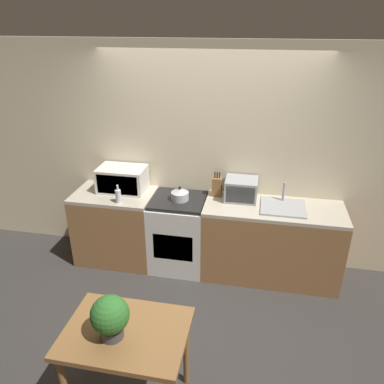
{
  "coord_description": "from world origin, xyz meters",
  "views": [
    {
      "loc": [
        0.6,
        -2.94,
        2.8
      ],
      "look_at": [
        -0.12,
        0.72,
        1.05
      ],
      "focal_mm": 35.0,
      "sensor_mm": 36.0,
      "label": 1
    }
  ],
  "objects_px": {
    "stove_range": "(179,233)",
    "microwave": "(122,179)",
    "kettle": "(180,194)",
    "dining_table": "(127,342)",
    "toaster_oven": "(241,189)",
    "bottle": "(118,196)"
  },
  "relations": [
    {
      "from": "stove_range",
      "to": "microwave",
      "type": "distance_m",
      "value": 0.93
    },
    {
      "from": "dining_table",
      "to": "toaster_oven",
      "type": "bearing_deg",
      "value": 71.9
    },
    {
      "from": "toaster_oven",
      "to": "microwave",
      "type": "bearing_deg",
      "value": -178.88
    },
    {
      "from": "bottle",
      "to": "toaster_oven",
      "type": "bearing_deg",
      "value": 14.57
    },
    {
      "from": "bottle",
      "to": "dining_table",
      "type": "distance_m",
      "value": 1.83
    },
    {
      "from": "kettle",
      "to": "dining_table",
      "type": "distance_m",
      "value": 1.9
    },
    {
      "from": "bottle",
      "to": "stove_range",
      "type": "bearing_deg",
      "value": 18.72
    },
    {
      "from": "dining_table",
      "to": "bottle",
      "type": "bearing_deg",
      "value": 112.23
    },
    {
      "from": "stove_range",
      "to": "microwave",
      "type": "relative_size",
      "value": 1.62
    },
    {
      "from": "stove_range",
      "to": "toaster_oven",
      "type": "xyz_separation_m",
      "value": [
        0.71,
        0.13,
        0.58
      ]
    },
    {
      "from": "bottle",
      "to": "dining_table",
      "type": "height_order",
      "value": "bottle"
    },
    {
      "from": "bottle",
      "to": "dining_table",
      "type": "bearing_deg",
      "value": -67.77
    },
    {
      "from": "stove_range",
      "to": "microwave",
      "type": "xyz_separation_m",
      "value": [
        -0.7,
        0.11,
        0.6
      ]
    },
    {
      "from": "microwave",
      "to": "dining_table",
      "type": "relative_size",
      "value": 0.63
    },
    {
      "from": "stove_range",
      "to": "dining_table",
      "type": "height_order",
      "value": "stove_range"
    },
    {
      "from": "kettle",
      "to": "dining_table",
      "type": "height_order",
      "value": "kettle"
    },
    {
      "from": "kettle",
      "to": "toaster_oven",
      "type": "height_order",
      "value": "toaster_oven"
    },
    {
      "from": "stove_range",
      "to": "bottle",
      "type": "bearing_deg",
      "value": -161.28
    },
    {
      "from": "stove_range",
      "to": "toaster_oven",
      "type": "bearing_deg",
      "value": 10.67
    },
    {
      "from": "stove_range",
      "to": "toaster_oven",
      "type": "distance_m",
      "value": 0.92
    },
    {
      "from": "stove_range",
      "to": "kettle",
      "type": "bearing_deg",
      "value": -29.08
    },
    {
      "from": "microwave",
      "to": "dining_table",
      "type": "xyz_separation_m",
      "value": [
        0.75,
        -1.99,
        -0.39
      ]
    }
  ]
}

